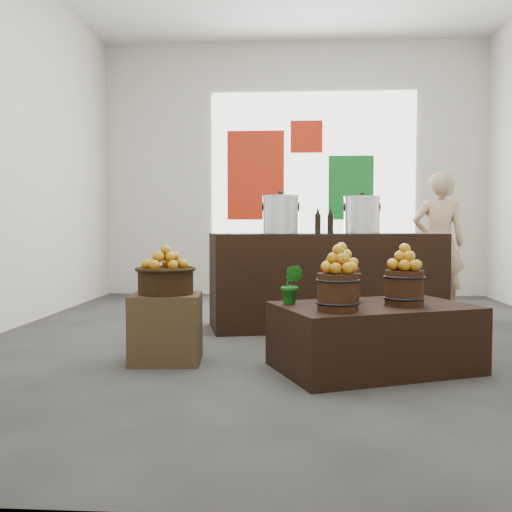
# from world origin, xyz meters

# --- Properties ---
(ground) EXTENTS (7.00, 7.00, 0.00)m
(ground) POSITION_xyz_m (0.00, 0.00, 0.00)
(ground) COLOR #3D3E3B
(ground) RESTS_ON ground
(back_wall) EXTENTS (6.00, 0.04, 4.00)m
(back_wall) POSITION_xyz_m (0.00, 3.50, 2.00)
(back_wall) COLOR beige
(back_wall) RESTS_ON ground
(back_opening) EXTENTS (3.20, 0.02, 2.40)m
(back_opening) POSITION_xyz_m (0.30, 3.48, 2.00)
(back_opening) COLOR white
(back_opening) RESTS_ON back_wall
(deco_red_left) EXTENTS (0.90, 0.04, 1.40)m
(deco_red_left) POSITION_xyz_m (-0.60, 3.47, 1.90)
(deco_red_left) COLOR #B6230E
(deco_red_left) RESTS_ON back_wall
(deco_green_right) EXTENTS (0.70, 0.04, 1.00)m
(deco_green_right) POSITION_xyz_m (0.90, 3.47, 1.70)
(deco_green_right) COLOR #106721
(deco_green_right) RESTS_ON back_wall
(deco_red_upper) EXTENTS (0.50, 0.04, 0.50)m
(deco_red_upper) POSITION_xyz_m (0.20, 3.47, 2.50)
(deco_red_upper) COLOR #B6230E
(deco_red_upper) RESTS_ON back_wall
(crate) EXTENTS (0.59, 0.49, 0.55)m
(crate) POSITION_xyz_m (-1.03, -1.10, 0.28)
(crate) COLOR #4C3C23
(crate) RESTS_ON ground
(wicker_basket) EXTENTS (0.44, 0.44, 0.20)m
(wicker_basket) POSITION_xyz_m (-1.03, -1.10, 0.65)
(wicker_basket) COLOR black
(wicker_basket) RESTS_ON crate
(apples_in_basket) EXTENTS (0.34, 0.34, 0.18)m
(apples_in_basket) POSITION_xyz_m (-1.03, -1.10, 0.85)
(apples_in_basket) COLOR #991D04
(apples_in_basket) RESTS_ON wicker_basket
(display_table) EXTENTS (1.67, 1.37, 0.50)m
(display_table) POSITION_xyz_m (0.60, -1.24, 0.25)
(display_table) COLOR black
(display_table) RESTS_ON ground
(apple_bucket_front_left) EXTENTS (0.29, 0.29, 0.27)m
(apple_bucket_front_left) POSITION_xyz_m (0.30, -1.58, 0.63)
(apple_bucket_front_left) COLOR #31190D
(apple_bucket_front_left) RESTS_ON display_table
(apples_in_bucket_front_left) EXTENTS (0.22, 0.22, 0.19)m
(apples_in_bucket_front_left) POSITION_xyz_m (0.30, -1.58, 0.86)
(apples_in_bucket_front_left) COLOR #991D04
(apples_in_bucket_front_left) RESTS_ON apple_bucket_front_left
(apple_bucket_front_right) EXTENTS (0.29, 0.29, 0.27)m
(apple_bucket_front_right) POSITION_xyz_m (0.82, -1.27, 0.63)
(apple_bucket_front_right) COLOR #31190D
(apple_bucket_front_right) RESTS_ON display_table
(apples_in_bucket_front_right) EXTENTS (0.22, 0.22, 0.19)m
(apples_in_bucket_front_right) POSITION_xyz_m (0.82, -1.27, 0.86)
(apples_in_bucket_front_right) COLOR #991D04
(apples_in_bucket_front_right) RESTS_ON apple_bucket_front_right
(apple_bucket_rear) EXTENTS (0.29, 0.29, 0.27)m
(apple_bucket_rear) POSITION_xyz_m (0.37, -1.05, 0.63)
(apple_bucket_rear) COLOR #31190D
(apple_bucket_rear) RESTS_ON display_table
(apples_in_bucket_rear) EXTENTS (0.22, 0.22, 0.19)m
(apples_in_bucket_rear) POSITION_xyz_m (0.37, -1.05, 0.86)
(apples_in_bucket_rear) COLOR #991D04
(apples_in_bucket_rear) RESTS_ON apple_bucket_rear
(herb_garnish_right) EXTENTS (0.25, 0.22, 0.25)m
(herb_garnish_right) POSITION_xyz_m (0.96, -0.85, 0.62)
(herb_garnish_right) COLOR #15671A
(herb_garnish_right) RESTS_ON display_table
(herb_garnish_left) EXTENTS (0.19, 0.17, 0.30)m
(herb_garnish_left) POSITION_xyz_m (-0.02, -1.26, 0.65)
(herb_garnish_left) COLOR #15671A
(herb_garnish_left) RESTS_ON display_table
(counter) EXTENTS (2.60, 1.32, 1.02)m
(counter) POSITION_xyz_m (0.35, 0.61, 0.51)
(counter) COLOR black
(counter) RESTS_ON ground
(stock_pot_left) EXTENTS (0.38, 0.38, 0.38)m
(stock_pot_left) POSITION_xyz_m (-0.14, 0.50, 1.21)
(stock_pot_left) COLOR silver
(stock_pot_left) RESTS_ON counter
(stock_pot_center) EXTENTS (0.38, 0.38, 0.38)m
(stock_pot_center) POSITION_xyz_m (0.74, 0.70, 1.21)
(stock_pot_center) COLOR silver
(stock_pot_center) RESTS_ON counter
(oil_cruets) EXTENTS (0.19, 0.11, 0.28)m
(oil_cruets) POSITION_xyz_m (0.41, 0.37, 1.16)
(oil_cruets) COLOR black
(oil_cruets) RESTS_ON counter
(shopper) EXTENTS (0.65, 0.44, 1.77)m
(shopper) POSITION_xyz_m (1.80, 1.60, 0.88)
(shopper) COLOR tan
(shopper) RESTS_ON ground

